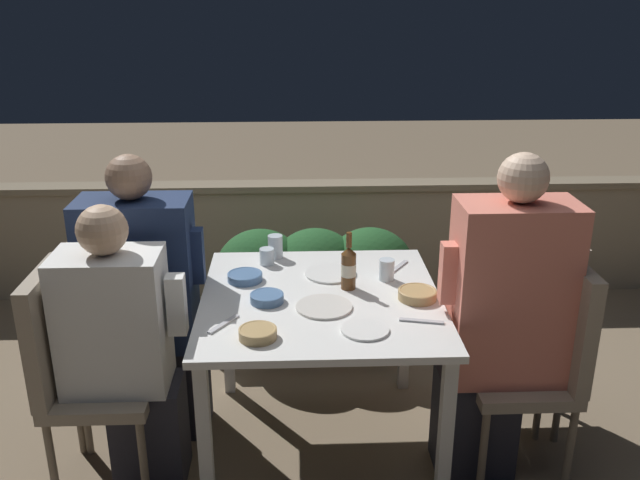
% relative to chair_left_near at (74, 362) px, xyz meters
% --- Properties ---
extents(ground_plane, '(16.00, 16.00, 0.00)m').
position_rel_chair_left_near_xyz_m(ground_plane, '(0.98, 0.17, -0.56)').
color(ground_plane, '#847056').
extents(parapet_wall, '(9.00, 0.18, 0.76)m').
position_rel_chair_left_near_xyz_m(parapet_wall, '(0.98, 1.85, -0.17)').
color(parapet_wall, gray).
rests_on(parapet_wall, ground_plane).
extents(dining_table, '(0.99, 1.03, 0.74)m').
position_rel_chair_left_near_xyz_m(dining_table, '(0.98, 0.17, 0.10)').
color(dining_table, white).
rests_on(dining_table, ground_plane).
extents(planter_hedge, '(1.09, 0.47, 0.72)m').
position_rel_chair_left_near_xyz_m(planter_hedge, '(0.99, 1.04, -0.16)').
color(planter_hedge, brown).
rests_on(planter_hedge, ground_plane).
extents(chair_left_near, '(0.42, 0.41, 0.94)m').
position_rel_chair_left_near_xyz_m(chair_left_near, '(0.00, 0.00, 0.00)').
color(chair_left_near, gray).
rests_on(chair_left_near, ground_plane).
extents(person_white_polo, '(0.49, 0.26, 1.20)m').
position_rel_chair_left_near_xyz_m(person_white_polo, '(0.20, 0.00, 0.05)').
color(person_white_polo, '#282833').
rests_on(person_white_polo, ground_plane).
extents(chair_left_far, '(0.42, 0.41, 0.94)m').
position_rel_chair_left_near_xyz_m(chair_left_far, '(0.03, 0.34, 0.00)').
color(chair_left_far, gray).
rests_on(chair_left_far, ground_plane).
extents(person_navy_jumper, '(0.52, 0.26, 1.31)m').
position_rel_chair_left_near_xyz_m(person_navy_jumper, '(0.23, 0.34, 0.10)').
color(person_navy_jumper, '#282833').
rests_on(person_navy_jumper, ground_plane).
extents(chair_right_near, '(0.42, 0.41, 0.94)m').
position_rel_chair_left_near_xyz_m(chair_right_near, '(1.89, 0.01, 0.00)').
color(chair_right_near, gray).
rests_on(chair_right_near, ground_plane).
extents(person_coral_top, '(0.51, 0.26, 1.38)m').
position_rel_chair_left_near_xyz_m(person_coral_top, '(1.69, 0.01, 0.13)').
color(person_coral_top, '#282833').
rests_on(person_coral_top, ground_plane).
extents(chair_right_far, '(0.42, 0.41, 0.94)m').
position_rel_chair_left_near_xyz_m(chair_right_far, '(1.97, 0.34, 0.00)').
color(chair_right_far, gray).
rests_on(chair_right_far, ground_plane).
extents(beer_bottle, '(0.06, 0.06, 0.25)m').
position_rel_chair_left_near_xyz_m(beer_bottle, '(1.10, 0.25, 0.28)').
color(beer_bottle, brown).
rests_on(beer_bottle, dining_table).
extents(plate_0, '(0.23, 0.23, 0.01)m').
position_rel_chair_left_near_xyz_m(plate_0, '(0.99, 0.06, 0.19)').
color(plate_0, silver).
rests_on(plate_0, dining_table).
extents(plate_1, '(0.23, 0.23, 0.01)m').
position_rel_chair_left_near_xyz_m(plate_1, '(1.03, 0.40, 0.19)').
color(plate_1, white).
rests_on(plate_1, dining_table).
extents(plate_2, '(0.18, 0.18, 0.01)m').
position_rel_chair_left_near_xyz_m(plate_2, '(1.13, -0.14, 0.19)').
color(plate_2, white).
rests_on(plate_2, dining_table).
extents(bowl_0, '(0.14, 0.14, 0.04)m').
position_rel_chair_left_near_xyz_m(bowl_0, '(0.76, 0.13, 0.21)').
color(bowl_0, '#4C709E').
rests_on(bowl_0, dining_table).
extents(bowl_1, '(0.14, 0.14, 0.04)m').
position_rel_chair_left_near_xyz_m(bowl_1, '(0.74, -0.18, 0.21)').
color(bowl_1, tan).
rests_on(bowl_1, dining_table).
extents(bowl_2, '(0.16, 0.16, 0.04)m').
position_rel_chair_left_near_xyz_m(bowl_2, '(1.38, 0.13, 0.21)').
color(bowl_2, tan).
rests_on(bowl_2, dining_table).
extents(bowl_3, '(0.15, 0.15, 0.04)m').
position_rel_chair_left_near_xyz_m(bowl_3, '(0.66, 0.35, 0.21)').
color(bowl_3, '#4C709E').
rests_on(bowl_3, dining_table).
extents(glass_cup_0, '(0.07, 0.07, 0.08)m').
position_rel_chair_left_near_xyz_m(glass_cup_0, '(0.75, 0.53, 0.22)').
color(glass_cup_0, silver).
rests_on(glass_cup_0, dining_table).
extents(glass_cup_1, '(0.07, 0.07, 0.09)m').
position_rel_chair_left_near_xyz_m(glass_cup_1, '(1.28, 0.33, 0.23)').
color(glass_cup_1, silver).
rests_on(glass_cup_1, dining_table).
extents(glass_cup_2, '(0.07, 0.07, 0.11)m').
position_rel_chair_left_near_xyz_m(glass_cup_2, '(0.79, 0.61, 0.24)').
color(glass_cup_2, silver).
rests_on(glass_cup_2, dining_table).
extents(fork_0, '(0.11, 0.15, 0.01)m').
position_rel_chair_left_near_xyz_m(fork_0, '(1.35, 0.46, 0.19)').
color(fork_0, silver).
rests_on(fork_0, dining_table).
extents(fork_1, '(0.17, 0.06, 0.01)m').
position_rel_chair_left_near_xyz_m(fork_1, '(1.36, -0.08, 0.19)').
color(fork_1, silver).
rests_on(fork_1, dining_table).
extents(fork_2, '(0.11, 0.15, 0.01)m').
position_rel_chair_left_near_xyz_m(fork_2, '(0.60, -0.07, 0.19)').
color(fork_2, silver).
rests_on(fork_2, dining_table).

